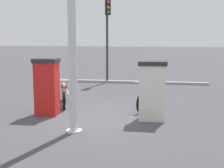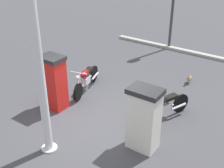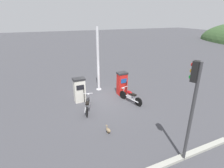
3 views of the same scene
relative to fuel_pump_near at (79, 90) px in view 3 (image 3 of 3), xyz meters
The scene contains 9 objects.
ground_plane 1.81m from the fuel_pump_near, 77.24° to the left, with size 120.00×120.00×0.00m, color #424247.
fuel_pump_near is the anchor object (origin of this frame).
fuel_pump_far 3.13m from the fuel_pump_near, 90.00° to the left, with size 0.61×0.74×1.69m.
motorcycle_near_pump 1.46m from the fuel_pump_near, ahead, with size 1.83×0.84×0.93m.
motorcycle_far_pump 3.40m from the fuel_pump_near, 66.10° to the left, with size 1.92×0.83×0.93m.
wandering_duck 4.07m from the fuel_pump_near, ahead, with size 0.41×0.23×0.41m.
roadside_traffic_light 7.44m from the fuel_pump_near, 22.02° to the left, with size 0.39×0.31×4.08m.
canopy_support_pole 2.76m from the fuel_pump_near, 129.10° to the left, with size 0.40×0.40×4.75m.
road_edge_kerb 6.94m from the fuel_pump_near, 13.12° to the left, with size 0.52×7.66×0.12m.
Camera 3 is at (10.41, -3.60, 5.47)m, focal length 28.15 mm.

